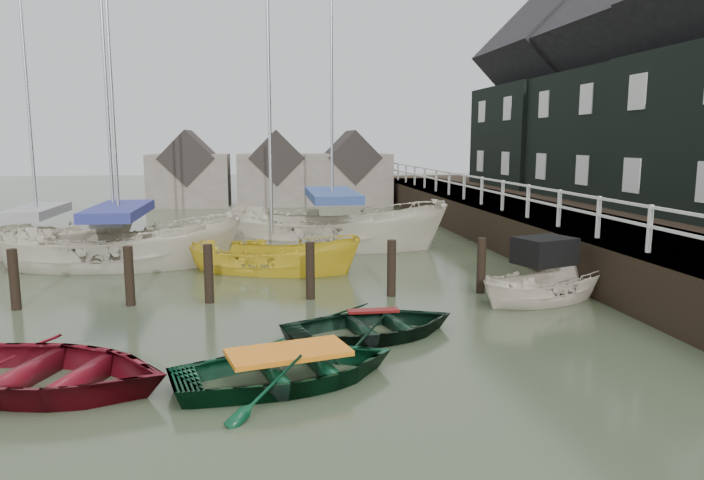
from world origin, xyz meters
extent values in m
plane|color=#313A25|center=(0.00, 0.00, 0.00)|extent=(120.00, 120.00, 0.00)
cube|color=black|center=(9.50, 10.00, 1.40)|extent=(3.00, 32.00, 0.20)
cube|color=silver|center=(8.00, 10.00, 2.45)|extent=(0.06, 32.00, 0.06)
cube|color=silver|center=(8.00, 10.00, 2.05)|extent=(0.06, 32.00, 0.06)
cube|color=black|center=(15.00, 10.00, 0.00)|extent=(14.00, 38.00, 1.50)
cube|color=black|center=(15.00, 12.00, 4.00)|extent=(6.00, 7.00, 5.00)
cube|color=black|center=(15.00, 12.00, 8.25)|extent=(6.11, 7.14, 6.11)
cube|color=black|center=(15.00, 19.00, 4.00)|extent=(6.40, 7.00, 5.00)
cube|color=black|center=(15.00, 19.00, 8.25)|extent=(6.52, 7.14, 6.52)
cylinder|color=black|center=(-5.50, 3.00, 0.50)|extent=(0.22, 0.22, 1.80)
cylinder|color=black|center=(-3.00, 3.00, 0.50)|extent=(0.22, 0.22, 1.80)
cylinder|color=black|center=(-1.20, 3.00, 0.50)|extent=(0.22, 0.22, 1.80)
cylinder|color=black|center=(1.20, 3.00, 0.50)|extent=(0.22, 0.22, 1.80)
cylinder|color=black|center=(3.20, 3.00, 0.50)|extent=(0.22, 0.22, 1.80)
cylinder|color=black|center=(5.50, 3.00, 0.50)|extent=(0.22, 0.22, 1.80)
cube|color=#665B51|center=(-4.00, 26.00, 1.50)|extent=(4.50, 4.00, 3.00)
cube|color=#282321|center=(-4.00, 26.00, 2.80)|extent=(3.18, 4.08, 3.18)
cube|color=#665B51|center=(1.00, 26.00, 1.50)|extent=(4.50, 4.00, 3.00)
cube|color=#282321|center=(1.00, 26.00, 2.80)|extent=(3.18, 4.08, 3.18)
cube|color=#665B51|center=(5.50, 26.00, 1.50)|extent=(4.50, 4.00, 3.00)
cube|color=#282321|center=(5.50, 26.00, 2.80)|extent=(3.18, 4.08, 3.18)
imported|color=#5C0D16|center=(-3.42, -1.99, 0.00)|extent=(5.11, 4.35, 0.90)
imported|color=#08311B|center=(0.43, -2.27, 0.00)|extent=(4.17, 3.42, 0.75)
imported|color=black|center=(2.18, -0.15, 0.00)|extent=(4.01, 3.27, 0.73)
imported|color=beige|center=(6.80, 2.04, 0.00)|extent=(3.94, 2.51, 1.43)
cube|color=black|center=(6.80, 2.24, 1.18)|extent=(1.55, 1.37, 0.65)
imported|color=beige|center=(-4.60, 9.00, 0.00)|extent=(6.24, 3.23, 2.30)
cylinder|color=#B2B2B7|center=(-4.60, 9.00, 5.68)|extent=(0.10, 0.10, 8.84)
cube|color=gray|center=(-4.60, 9.00, 1.38)|extent=(3.43, 1.74, 0.30)
imported|color=beige|center=(-4.22, 7.95, 0.00)|extent=(7.48, 3.04, 2.85)
cylinder|color=#B2B2B7|center=(-4.22, 7.95, 5.99)|extent=(0.10, 0.10, 8.84)
cube|color=navy|center=(-4.22, 7.95, 1.69)|extent=(4.11, 1.62, 0.30)
imported|color=gold|center=(0.36, 6.46, 0.00)|extent=(5.70, 3.84, 2.06)
cylinder|color=#B2B2B7|center=(0.36, 6.46, 5.48)|extent=(0.10, 0.10, 8.70)
imported|color=beige|center=(2.59, 10.46, 0.00)|extent=(8.76, 5.54, 3.17)
cylinder|color=#B2B2B7|center=(2.59, 10.46, 6.67)|extent=(0.10, 0.10, 9.85)
cube|color=navy|center=(2.59, 10.46, 1.86)|extent=(4.80, 2.99, 0.30)
imported|color=beige|center=(-7.34, 10.26, 0.00)|extent=(6.46, 2.73, 2.45)
cylinder|color=#B2B2B7|center=(-7.34, 10.26, 5.26)|extent=(0.10, 0.10, 7.82)
cube|color=gray|center=(-7.34, 10.26, 1.47)|extent=(3.55, 1.46, 0.30)
camera|label=1|loc=(0.05, -11.79, 3.81)|focal=32.00mm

